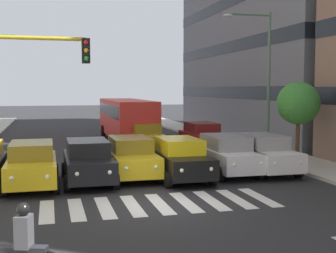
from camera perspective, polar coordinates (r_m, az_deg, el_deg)
name	(u,v)px	position (r m, az deg, el deg)	size (l,w,h in m)	color
ground_plane	(160,204)	(15.24, -1.06, -9.64)	(180.00, 180.00, 0.00)	#262628
crosswalk_markings	(160,204)	(15.24, -1.06, -9.63)	(7.65, 2.80, 0.01)	silver
car_0	(263,153)	(20.97, 11.79, -3.30)	(2.02, 4.44, 1.72)	silver
car_1	(227,154)	(20.41, 7.34, -3.46)	(2.02, 4.44, 1.72)	silver
car_2	(180,158)	(19.04, 1.48, -4.02)	(2.02, 4.44, 1.72)	black
car_3	(131,157)	(19.48, -4.66, -3.83)	(2.02, 4.44, 1.72)	gold
car_4	(88,161)	(18.63, -9.96, -4.28)	(2.02, 4.44, 1.72)	black
car_5	(32,164)	(18.35, -16.67, -4.55)	(2.02, 4.44, 1.72)	gold
car_row2_0	(145,137)	(27.46, -2.91, -1.31)	(2.02, 4.44, 1.72)	gold
car_row2_1	(202,136)	(27.88, 4.32, -1.23)	(2.02, 4.44, 1.72)	maroon
bus_behind_traffic	(126,116)	(32.03, -5.26, 1.29)	(2.78, 10.50, 3.00)	red
motorcycle_with_rider	(21,249)	(9.73, -17.91, -14.36)	(1.65, 0.61, 1.57)	black
street_lamp_left	(262,70)	(24.92, 11.67, 6.91)	(2.72, 0.28, 7.64)	#4C6B56
street_tree_1	(298,103)	(23.75, 15.99, 2.80)	(2.15, 2.15, 3.99)	#513823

